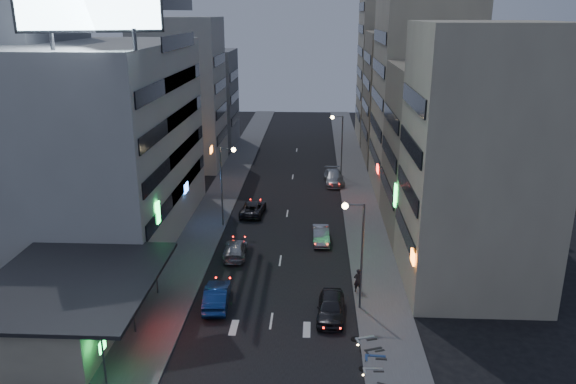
# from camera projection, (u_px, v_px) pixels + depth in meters

# --- Properties ---
(ground) EXTENTS (180.00, 180.00, 0.00)m
(ground) POSITION_uv_depth(u_px,v_px,m) (266.00, 354.00, 35.42)
(ground) COLOR black
(ground) RESTS_ON ground
(sidewalk_left) EXTENTS (4.00, 120.00, 0.12)m
(sidewalk_left) POSITION_uv_depth(u_px,v_px,m) (219.00, 200.00, 64.31)
(sidewalk_left) COLOR #4C4C4F
(sidewalk_left) RESTS_ON ground
(sidewalk_right) EXTENTS (4.00, 120.00, 0.12)m
(sidewalk_right) POSITION_uv_depth(u_px,v_px,m) (359.00, 202.00, 63.55)
(sidewalk_right) COLOR #4C4C4F
(sidewalk_right) RESTS_ON ground
(food_court) EXTENTS (11.00, 13.00, 3.88)m
(food_court) POSITION_uv_depth(u_px,v_px,m) (61.00, 305.00, 37.38)
(food_court) COLOR #B6AC8F
(food_court) RESTS_ON ground
(white_building) EXTENTS (14.00, 24.00, 18.00)m
(white_building) POSITION_uv_depth(u_px,v_px,m) (103.00, 142.00, 52.49)
(white_building) COLOR #AFB0AB
(white_building) RESTS_ON ground
(grey_tower) EXTENTS (10.00, 14.00, 34.00)m
(grey_tower) POSITION_uv_depth(u_px,v_px,m) (13.00, 52.00, 53.32)
(grey_tower) COLOR slate
(grey_tower) RESTS_ON ground
(shophouse_near) EXTENTS (10.00, 11.00, 20.00)m
(shophouse_near) POSITION_uv_depth(u_px,v_px,m) (478.00, 162.00, 41.63)
(shophouse_near) COLOR #B6AC8F
(shophouse_near) RESTS_ON ground
(shophouse_mid) EXTENTS (11.00, 12.00, 16.00)m
(shophouse_mid) POSITION_uv_depth(u_px,v_px,m) (448.00, 151.00, 53.16)
(shophouse_mid) COLOR gray
(shophouse_mid) RESTS_ON ground
(shophouse_far) EXTENTS (10.00, 14.00, 22.00)m
(shophouse_far) POSITION_uv_depth(u_px,v_px,m) (421.00, 99.00, 64.62)
(shophouse_far) COLOR #B6AC8F
(shophouse_far) RESTS_ON ground
(far_left_a) EXTENTS (11.00, 10.00, 20.00)m
(far_left_a) POSITION_uv_depth(u_px,v_px,m) (180.00, 94.00, 75.88)
(far_left_a) COLOR #AFB0AB
(far_left_a) RESTS_ON ground
(far_left_b) EXTENTS (12.00, 10.00, 15.00)m
(far_left_b) POSITION_uv_depth(u_px,v_px,m) (197.00, 98.00, 89.03)
(far_left_b) COLOR slate
(far_left_b) RESTS_ON ground
(far_right_a) EXTENTS (11.00, 12.00, 18.00)m
(far_right_a) POSITION_uv_depth(u_px,v_px,m) (405.00, 98.00, 79.47)
(far_right_a) COLOR gray
(far_right_a) RESTS_ON ground
(far_right_b) EXTENTS (12.00, 12.00, 24.00)m
(far_right_b) POSITION_uv_depth(u_px,v_px,m) (396.00, 67.00, 91.84)
(far_right_b) COLOR #B6AC8F
(far_right_b) RESTS_ON ground
(street_lamp_right_near) EXTENTS (1.60, 0.44, 8.02)m
(street_lamp_right_near) POSITION_uv_depth(u_px,v_px,m) (357.00, 241.00, 39.21)
(street_lamp_right_near) COLOR #595B60
(street_lamp_right_near) RESTS_ON sidewalk_right
(street_lamp_left) EXTENTS (1.60, 0.44, 8.02)m
(street_lamp_left) POSITION_uv_depth(u_px,v_px,m) (225.00, 175.00, 54.98)
(street_lamp_left) COLOR #595B60
(street_lamp_left) RESTS_ON sidewalk_left
(street_lamp_right_far) EXTENTS (1.60, 0.44, 8.02)m
(street_lamp_right_far) POSITION_uv_depth(u_px,v_px,m) (339.00, 137.00, 71.53)
(street_lamp_right_far) COLOR #595B60
(street_lamp_right_far) RESTS_ON sidewalk_right
(parked_car_right_near) EXTENTS (2.21, 4.84, 1.61)m
(parked_car_right_near) POSITION_uv_depth(u_px,v_px,m) (331.00, 307.00, 39.46)
(parked_car_right_near) COLOR #242529
(parked_car_right_near) RESTS_ON ground
(parked_car_right_mid) EXTENTS (1.65, 4.33, 1.41)m
(parked_car_right_mid) POSITION_uv_depth(u_px,v_px,m) (321.00, 235.00, 52.46)
(parked_car_right_mid) COLOR #9C9DA4
(parked_car_right_mid) RESTS_ON ground
(parked_car_left) EXTENTS (2.65, 5.17, 1.40)m
(parked_car_left) POSITION_uv_depth(u_px,v_px,m) (253.00, 208.00, 59.66)
(parked_car_left) COLOR #27262B
(parked_car_left) RESTS_ON ground
(parked_car_right_far) EXTENTS (2.71, 5.84, 1.65)m
(parked_car_right_far) POSITION_uv_depth(u_px,v_px,m) (334.00, 178.00, 70.26)
(parked_car_right_far) COLOR #95989C
(parked_car_right_far) RESTS_ON ground
(road_car_blue) EXTENTS (2.03, 4.96, 1.60)m
(road_car_blue) POSITION_uv_depth(u_px,v_px,m) (217.00, 296.00, 41.07)
(road_car_blue) COLOR navy
(road_car_blue) RESTS_ON ground
(road_car_silver) EXTENTS (2.15, 4.83, 1.38)m
(road_car_silver) POSITION_uv_depth(u_px,v_px,m) (235.00, 249.00, 49.43)
(road_car_silver) COLOR #A3A7AB
(road_car_silver) RESTS_ON ground
(person) EXTENTS (0.79, 0.64, 1.87)m
(person) POSITION_uv_depth(u_px,v_px,m) (358.00, 280.00, 42.86)
(person) COLOR black
(person) RESTS_ON sidewalk_right
(scooter_black_a) EXTENTS (1.08, 1.69, 0.98)m
(scooter_black_a) POSITION_uv_depth(u_px,v_px,m) (394.00, 379.00, 32.08)
(scooter_black_a) COLOR black
(scooter_black_a) RESTS_ON sidewalk_right
(scooter_silver_a) EXTENTS (0.67, 1.80, 1.08)m
(scooter_silver_a) POSITION_uv_depth(u_px,v_px,m) (383.00, 360.00, 33.72)
(scooter_silver_a) COLOR #A8ACB0
(scooter_silver_a) RESTS_ON sidewalk_right
(scooter_blue) EXTENTS (0.78, 1.97, 1.18)m
(scooter_blue) POSITION_uv_depth(u_px,v_px,m) (387.00, 347.00, 34.89)
(scooter_blue) COLOR navy
(scooter_blue) RESTS_ON sidewalk_right
(scooter_black_b) EXTENTS (1.21, 1.92, 1.11)m
(scooter_black_b) POSITION_uv_depth(u_px,v_px,m) (382.00, 339.00, 35.85)
(scooter_black_b) COLOR black
(scooter_black_b) RESTS_ON sidewalk_right
(scooter_silver_b) EXTENTS (1.21, 2.08, 1.21)m
(scooter_silver_b) POSITION_uv_depth(u_px,v_px,m) (374.00, 327.00, 37.08)
(scooter_silver_b) COLOR silver
(scooter_silver_b) RESTS_ON sidewalk_right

